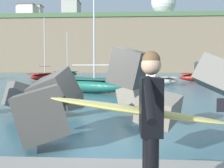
{
  "coord_description": "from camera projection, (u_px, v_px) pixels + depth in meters",
  "views": [
    {
      "loc": [
        1.11,
        -6.67,
        1.86
      ],
      "look_at": [
        0.67,
        0.5,
        1.4
      ],
      "focal_mm": 45.68,
      "sensor_mm": 36.0,
      "label": 1
    }
  ],
  "objects": [
    {
      "name": "surfer_with_board",
      "position": [
        147.0,
        120.0,
        3.09
      ],
      "size": [
        2.1,
        1.17,
        1.78
      ],
      "color": "black",
      "rests_on": "walkway_path"
    },
    {
      "name": "boat_near_centre",
      "position": [
        43.0,
        76.0,
        36.55
      ],
      "size": [
        2.74,
        5.96,
        8.0
      ],
      "color": "maroon",
      "rests_on": "ground"
    },
    {
      "name": "boat_mid_left",
      "position": [
        150.0,
        78.0,
        26.64
      ],
      "size": [
        5.0,
        1.99,
        2.22
      ],
      "color": "beige",
      "rests_on": "ground"
    },
    {
      "name": "breakwater_jetty",
      "position": [
        3.0,
        88.0,
        8.13
      ],
      "size": [
        29.89,
        6.75,
        3.04
      ],
      "color": "#3D3A38",
      "rests_on": "ground"
    },
    {
      "name": "boat_mid_centre",
      "position": [
        206.0,
        76.0,
        32.4
      ],
      "size": [
        6.43,
        2.87,
        2.35
      ],
      "color": "maroon",
      "rests_on": "ground"
    },
    {
      "name": "station_building_central",
      "position": [
        71.0,
        10.0,
        87.02
      ],
      "size": [
        4.87,
        7.72,
        5.47
      ],
      "color": "#B2ADA3",
      "rests_on": "headland_bluff"
    },
    {
      "name": "station_building_west",
      "position": [
        30.0,
        14.0,
        94.76
      ],
      "size": [
        8.37,
        4.3,
        5.76
      ],
      "color": "beige",
      "rests_on": "headland_bluff"
    },
    {
      "name": "boat_near_right",
      "position": [
        89.0,
        84.0,
        19.66
      ],
      "size": [
        6.3,
        4.29,
        7.69
      ],
      "color": "#1E6656",
      "rests_on": "ground"
    },
    {
      "name": "headland_bluff",
      "position": [
        102.0,
        46.0,
        91.94
      ],
      "size": [
        99.1,
        31.52,
        16.11
      ],
      "color": "#847056",
      "rests_on": "ground"
    },
    {
      "name": "boat_far_left",
      "position": [
        66.0,
        73.0,
        49.43
      ],
      "size": [
        4.47,
        3.75,
        7.7
      ],
      "color": "#1E6656",
      "rests_on": "ground"
    },
    {
      "name": "ground_plane",
      "position": [
        83.0,
        143.0,
        6.83
      ],
      "size": [
        400.0,
        400.0,
        0.0
      ],
      "primitive_type": "plane",
      "color": "#42707F"
    },
    {
      "name": "mooring_buoy_middle",
      "position": [
        172.0,
        80.0,
        32.7
      ],
      "size": [
        0.44,
        0.44,
        0.44
      ],
      "color": "#E54C1E",
      "rests_on": "ground"
    },
    {
      "name": "station_building_east",
      "position": [
        29.0,
        14.0,
        94.47
      ],
      "size": [
        5.21,
        7.35,
        5.76
      ],
      "color": "silver",
      "rests_on": "headland_bluff"
    },
    {
      "name": "radar_dome",
      "position": [
        164.0,
        5.0,
        96.86
      ],
      "size": [
        8.46,
        8.46,
        11.58
      ],
      "color": "silver",
      "rests_on": "headland_bluff"
    }
  ]
}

